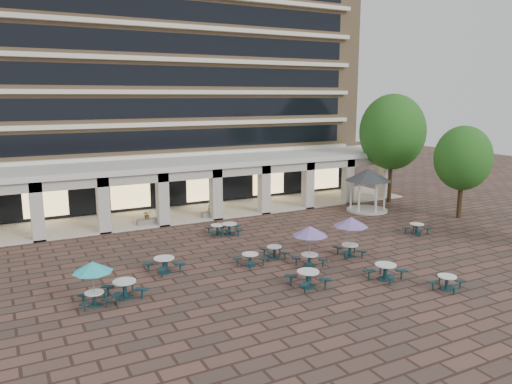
% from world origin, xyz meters
% --- Properties ---
extents(ground, '(120.00, 120.00, 0.00)m').
position_xyz_m(ground, '(0.00, 0.00, 0.00)').
color(ground, brown).
rests_on(ground, ground).
extents(apartment_building, '(40.00, 15.50, 25.20)m').
position_xyz_m(apartment_building, '(0.00, 25.47, 12.60)').
color(apartment_building, tan).
rests_on(apartment_building, ground).
extents(retail_arcade, '(42.00, 6.60, 4.40)m').
position_xyz_m(retail_arcade, '(0.00, 14.80, 3.00)').
color(retail_arcade, white).
rests_on(retail_arcade, ground).
extents(picnic_table_1, '(1.94, 1.94, 0.84)m').
position_xyz_m(picnic_table_1, '(0.65, -2.64, 0.50)').
color(picnic_table_1, '#13323B').
rests_on(picnic_table_1, ground).
extents(picnic_table_2, '(2.22, 2.22, 0.83)m').
position_xyz_m(picnic_table_2, '(4.79, -3.63, 0.49)').
color(picnic_table_2, '#13323B').
rests_on(picnic_table_2, ground).
extents(picnic_table_3, '(1.89, 1.89, 0.69)m').
position_xyz_m(picnic_table_3, '(6.57, -6.05, 0.41)').
color(picnic_table_3, '#13323B').
rests_on(picnic_table_3, ground).
extents(picnic_table_4, '(1.80, 1.80, 2.08)m').
position_xyz_m(picnic_table_4, '(-9.19, -0.02, 1.77)').
color(picnic_table_4, '#13323B').
rests_on(picnic_table_4, ground).
extents(picnic_table_5, '(2.21, 2.21, 0.83)m').
position_xyz_m(picnic_table_5, '(-5.06, 2.74, 0.50)').
color(picnic_table_5, '#13323B').
rests_on(picnic_table_5, ground).
extents(picnic_table_6, '(2.00, 2.00, 2.31)m').
position_xyz_m(picnic_table_6, '(2.43, -0.11, 1.96)').
color(picnic_table_6, '#13323B').
rests_on(picnic_table_6, ground).
extents(picnic_table_7, '(1.87, 1.87, 0.72)m').
position_xyz_m(picnic_table_7, '(12.73, 2.07, 0.43)').
color(picnic_table_7, '#13323B').
rests_on(picnic_table_7, ground).
extents(picnic_table_8, '(2.01, 2.01, 0.83)m').
position_xyz_m(picnic_table_8, '(-7.76, 0.28, 0.50)').
color(picnic_table_8, '#13323B').
rests_on(picnic_table_8, ground).
extents(picnic_table_9, '(2.11, 2.11, 0.78)m').
position_xyz_m(picnic_table_9, '(1.19, 7.92, 0.46)').
color(picnic_table_9, '#13323B').
rests_on(picnic_table_9, ground).
extents(picnic_table_10, '(1.86, 1.86, 0.70)m').
position_xyz_m(picnic_table_10, '(-0.45, 1.55, 0.42)').
color(picnic_table_10, '#13323B').
rests_on(picnic_table_10, ground).
extents(picnic_table_11, '(2.07, 2.07, 2.39)m').
position_xyz_m(picnic_table_11, '(5.54, 0.25, 2.03)').
color(picnic_table_11, '#13323B').
rests_on(picnic_table_11, ground).
extents(picnic_table_12, '(1.77, 1.77, 0.70)m').
position_xyz_m(picnic_table_12, '(0.43, 8.23, 0.42)').
color(picnic_table_12, '#13323B').
rests_on(picnic_table_12, ground).
extents(picnic_table_13, '(1.73, 1.73, 0.67)m').
position_xyz_m(picnic_table_13, '(1.48, 2.18, 0.40)').
color(picnic_table_13, '#13323B').
rests_on(picnic_table_13, ground).
extents(gazebo, '(3.74, 3.74, 3.48)m').
position_xyz_m(gazebo, '(14.29, 9.13, 2.63)').
color(gazebo, beige).
rests_on(gazebo, ground).
extents(tree_east_a, '(4.32, 4.32, 7.19)m').
position_xyz_m(tree_east_a, '(19.11, 3.97, 4.69)').
color(tree_east_a, '#442F1B').
rests_on(tree_east_a, ground).
extents(tree_east_c, '(5.76, 5.76, 9.59)m').
position_xyz_m(tree_east_c, '(18.37, 11.01, 6.27)').
color(tree_east_c, '#442F1B').
rests_on(tree_east_c, ground).
extents(planter_left, '(1.50, 0.60, 1.16)m').
position_xyz_m(planter_left, '(-3.16, 12.90, 0.43)').
color(planter_left, gray).
rests_on(planter_left, ground).
extents(planter_right, '(1.50, 0.76, 1.21)m').
position_xyz_m(planter_right, '(1.89, 12.90, 0.47)').
color(planter_right, gray).
rests_on(planter_right, ground).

